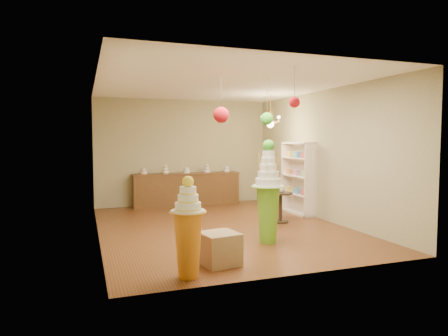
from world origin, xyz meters
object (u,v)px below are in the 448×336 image
object	(u,v)px
pedestal_orange	(188,236)
sideboard	(187,189)
round_table	(281,203)
pedestal_green	(268,201)

from	to	relation	value
pedestal_orange	sideboard	size ratio (longest dim) A/B	0.45
round_table	pedestal_orange	bearing A→B (deg)	-135.40
pedestal_green	pedestal_orange	xyz separation A→B (m)	(-1.81, -1.31, -0.19)
pedestal_orange	sideboard	bearing A→B (deg)	76.13
pedestal_green	pedestal_orange	world-z (taller)	pedestal_green
sideboard	round_table	xyz separation A→B (m)	(1.41, -3.01, -0.04)
pedestal_green	sideboard	bearing A→B (deg)	94.77
round_table	pedestal_green	bearing A→B (deg)	-124.68
pedestal_green	round_table	xyz separation A→B (m)	(1.04, 1.50, -0.33)
sideboard	round_table	size ratio (longest dim) A/B	4.45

